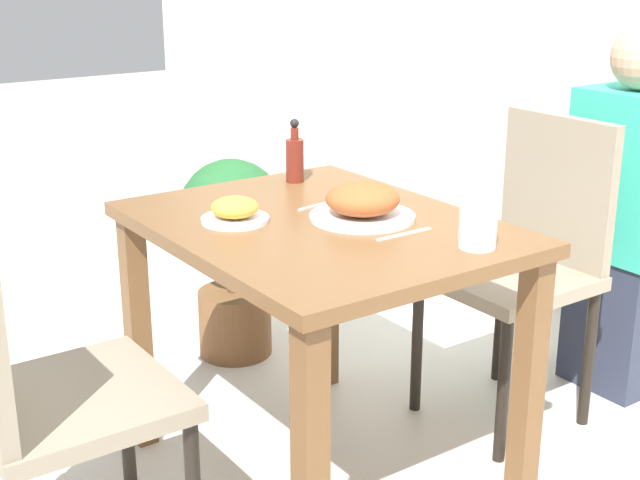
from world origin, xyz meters
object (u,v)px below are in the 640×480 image
object	(u,v)px
chair_near	(36,382)
chair_far	(527,251)
food_plate	(362,203)
side_plate	(235,211)
person_figure	(627,216)
potted_plant_left	(232,240)
drink_cup	(478,228)
sauce_bottle	(295,158)

from	to	relation	value
chair_near	chair_far	xyz separation A→B (m)	(0.01, 1.46, 0.00)
chair_far	food_plate	size ratio (longest dim) A/B	3.42
chair_far	side_plate	world-z (taller)	chair_far
side_plate	chair_far	bearing A→B (deg)	78.76
person_figure	potted_plant_left	bearing A→B (deg)	-135.71
chair_near	drink_cup	xyz separation A→B (m)	(0.32, 0.93, 0.25)
drink_cup	person_figure	world-z (taller)	person_figure
sauce_bottle	side_plate	bearing A→B (deg)	-54.10
food_plate	drink_cup	world-z (taller)	drink_cup
sauce_bottle	drink_cup	bearing A→B (deg)	0.60
chair_far	potted_plant_left	world-z (taller)	chair_far
food_plate	sauce_bottle	xyz separation A→B (m)	(-0.41, 0.07, 0.03)
drink_cup	person_figure	size ratio (longest dim) A/B	0.08
side_plate	potted_plant_left	size ratio (longest dim) A/B	0.24
chair_near	food_plate	bearing A→B (deg)	-89.57
chair_near	sauce_bottle	distance (m)	1.05
side_plate	sauce_bottle	size ratio (longest dim) A/B	0.92
side_plate	potted_plant_left	bearing A→B (deg)	151.49
food_plate	drink_cup	distance (m)	0.34
chair_far	sauce_bottle	size ratio (longest dim) A/B	4.92
person_figure	food_plate	bearing A→B (deg)	-94.07
drink_cup	chair_near	bearing A→B (deg)	-109.08
chair_far	person_figure	size ratio (longest dim) A/B	0.78
side_plate	person_figure	bearing A→B (deg)	79.55
food_plate	potted_plant_left	bearing A→B (deg)	173.49
food_plate	sauce_bottle	distance (m)	0.42
chair_far	person_figure	bearing A→B (deg)	81.39
side_plate	food_plate	bearing A→B (deg)	59.31
chair_far	drink_cup	distance (m)	0.67
drink_cup	potted_plant_left	world-z (taller)	drink_cup
chair_far	drink_cup	bearing A→B (deg)	-59.30
chair_far	sauce_bottle	bearing A→B (deg)	-128.23
sauce_bottle	chair_far	bearing A→B (deg)	51.77
side_plate	potted_plant_left	xyz separation A→B (m)	(-0.68, 0.37, -0.33)
potted_plant_left	person_figure	world-z (taller)	person_figure
sauce_bottle	potted_plant_left	xyz separation A→B (m)	(-0.43, 0.03, -0.37)
side_plate	sauce_bottle	xyz separation A→B (m)	(-0.25, 0.34, 0.04)
chair_near	person_figure	xyz separation A→B (m)	(0.06, 1.85, 0.06)
chair_near	side_plate	bearing A→B (deg)	-73.67
chair_near	chair_far	bearing A→B (deg)	-90.24
food_plate	person_figure	bearing A→B (deg)	85.93
drink_cup	sauce_bottle	bearing A→B (deg)	-179.40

